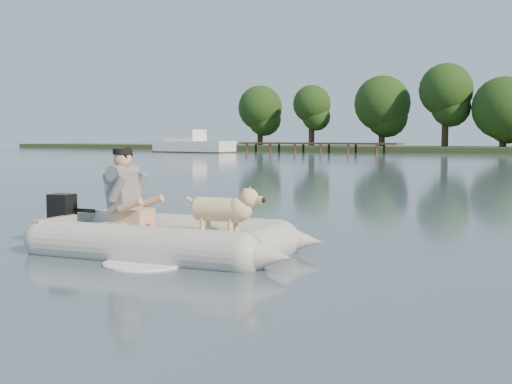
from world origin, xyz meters
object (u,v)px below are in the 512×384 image
Objects in this scene: cabin_cruiser at (194,141)px; dinghy at (170,206)px; man at (125,189)px; dock at (316,148)px; dog at (219,214)px.

dinghy is at bearing -52.27° from cabin_cruiser.
dinghy is 0.78m from man.
cabin_cruiser reaches higher than dock.
dock is at bearing 105.28° from dinghy.
cabin_cruiser reaches higher than dog.
dinghy is 0.56× the size of cabin_cruiser.
dinghy is 5.01× the size of dog.
dock is 57.57m from dog.
man reaches higher than dog.
dock is at bearing 105.96° from dog.
dinghy reaches higher than dog.
man is (-0.75, -0.09, 0.19)m from dinghy.
dog is (0.67, 0.19, -0.08)m from dinghy.
man reaches higher than dinghy.
dinghy is at bearing -175.43° from dog.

